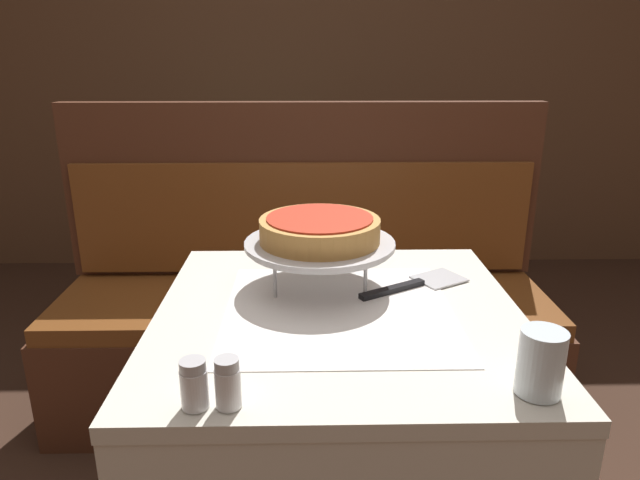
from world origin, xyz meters
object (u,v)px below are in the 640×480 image
object	(u,v)px
dining_table_front	(339,355)
condiment_caddy	(277,153)
deep_dish_pizza	(320,229)
pizza_server	(416,284)
salt_shaker	(194,384)
pizza_pan_stand	(320,245)
water_glass_near	(541,362)
dining_table_rear	(263,178)
pepper_shaker	(228,383)
booth_bench	(304,325)

from	to	relation	value
dining_table_front	condiment_caddy	size ratio (longest dim) A/B	5.21
dining_table_front	condiment_caddy	xyz separation A→B (m)	(-0.22, 1.75, 0.13)
deep_dish_pizza	pizza_server	bearing A→B (deg)	0.23
dining_table_front	salt_shaker	size ratio (longest dim) A/B	9.87
pizza_pan_stand	water_glass_near	size ratio (longest dim) A/B	3.14
dining_table_rear	water_glass_near	size ratio (longest dim) A/B	7.19
dining_table_rear	water_glass_near	xyz separation A→B (m)	(0.59, -2.12, 0.17)
dining_table_rear	pepper_shaker	xyz separation A→B (m)	(0.11, -2.15, 0.16)
deep_dish_pizza	pepper_shaker	distance (m)	0.49
dining_table_front	pepper_shaker	xyz separation A→B (m)	(-0.18, -0.33, 0.14)
deep_dish_pizza	dining_table_front	bearing A→B (deg)	-73.26
dining_table_rear	pizza_server	bearing A→B (deg)	-74.25
deep_dish_pizza	water_glass_near	bearing A→B (deg)	-52.13
salt_shaker	pepper_shaker	xyz separation A→B (m)	(0.05, -0.00, 0.00)
dining_table_front	water_glass_near	size ratio (longest dim) A/B	7.25
dining_table_rear	booth_bench	distance (m)	1.07
dining_table_rear	pepper_shaker	bearing A→B (deg)	-86.94
dining_table_front	dining_table_rear	size ratio (longest dim) A/B	1.01
salt_shaker	dining_table_rear	bearing A→B (deg)	91.73
pizza_server	booth_bench	bearing A→B (deg)	110.52
water_glass_near	salt_shaker	bearing A→B (deg)	-177.11
pizza_pan_stand	deep_dish_pizza	size ratio (longest dim) A/B	1.26
pizza_server	pepper_shaker	size ratio (longest dim) A/B	3.35
pizza_pan_stand	salt_shaker	distance (m)	0.50
salt_shaker	condiment_caddy	size ratio (longest dim) A/B	0.53
dining_table_front	pizza_pan_stand	bearing A→B (deg)	106.74
dining_table_rear	salt_shaker	size ratio (longest dim) A/B	9.78
booth_bench	dining_table_rear	bearing A→B (deg)	102.21
deep_dish_pizza	pepper_shaker	size ratio (longest dim) A/B	3.33
water_glass_near	booth_bench	bearing A→B (deg)	108.44
salt_shaker	deep_dish_pizza	bearing A→B (deg)	66.70
pizza_pan_stand	deep_dish_pizza	distance (m)	0.04
pizza_pan_stand	water_glass_near	bearing A→B (deg)	-52.13
deep_dish_pizza	booth_bench	bearing A→B (deg)	93.69
dining_table_rear	condiment_caddy	xyz separation A→B (m)	(0.08, -0.07, 0.14)
dining_table_rear	salt_shaker	distance (m)	2.15
deep_dish_pizza	salt_shaker	bearing A→B (deg)	-113.30
dining_table_front	pepper_shaker	distance (m)	0.40
pizza_pan_stand	deep_dish_pizza	bearing A→B (deg)	180.00
condiment_caddy	pepper_shaker	bearing A→B (deg)	-89.04
pizza_pan_stand	pepper_shaker	world-z (taller)	pizza_pan_stand
water_glass_near	salt_shaker	distance (m)	0.53
dining_table_front	dining_table_rear	bearing A→B (deg)	99.28
salt_shaker	pizza_pan_stand	bearing A→B (deg)	66.70
pizza_pan_stand	pizza_server	world-z (taller)	pizza_pan_stand
pizza_pan_stand	deep_dish_pizza	world-z (taller)	deep_dish_pizza
water_glass_near	salt_shaker	world-z (taller)	water_glass_near
booth_bench	condiment_caddy	xyz separation A→B (m)	(-0.13, 0.92, 0.48)
salt_shaker	water_glass_near	bearing A→B (deg)	2.89
deep_dish_pizza	pizza_server	distance (m)	0.25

